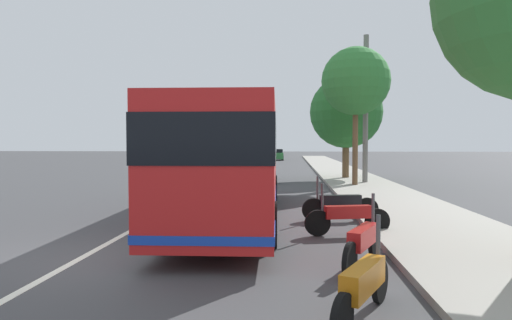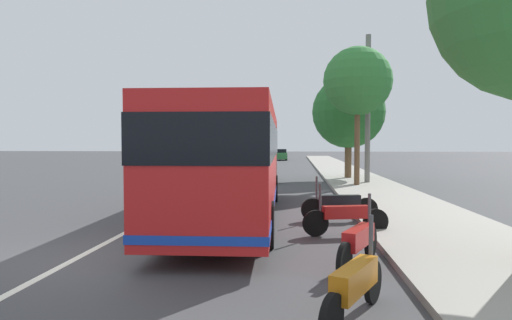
# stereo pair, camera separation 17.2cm
# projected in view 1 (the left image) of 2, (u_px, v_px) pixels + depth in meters

# --- Properties ---
(ground_plane) EXTENTS (220.00, 220.00, 0.00)m
(ground_plane) POSITION_uv_depth(u_px,v_px,m) (80.00, 259.00, 8.47)
(ground_plane) COLOR #424244
(sidewalk_curb) EXTENTS (110.00, 3.60, 0.14)m
(sidewalk_curb) POSITION_uv_depth(u_px,v_px,m) (382.00, 196.00, 17.83)
(sidewalk_curb) COLOR #9E998E
(sidewalk_curb) RESTS_ON ground
(lane_divider_line) EXTENTS (110.00, 0.16, 0.01)m
(lane_divider_line) POSITION_uv_depth(u_px,v_px,m) (194.00, 196.00, 18.43)
(lane_divider_line) COLOR silver
(lane_divider_line) RESTS_ON ground
(coach_bus) EXTENTS (11.68, 2.81, 3.12)m
(coach_bus) POSITION_uv_depth(u_px,v_px,m) (234.00, 157.00, 13.01)
(coach_bus) COLOR red
(coach_bus) RESTS_ON ground
(motorcycle_nearest_curb) EXTENTS (1.95, 1.01, 1.24)m
(motorcycle_nearest_curb) POSITION_uv_depth(u_px,v_px,m) (364.00, 285.00, 5.47)
(motorcycle_nearest_curb) COLOR black
(motorcycle_nearest_curb) RESTS_ON ground
(motorcycle_far_end) EXTENTS (2.07, 0.99, 1.26)m
(motorcycle_far_end) POSITION_uv_depth(u_px,v_px,m) (363.00, 242.00, 7.82)
(motorcycle_far_end) COLOR black
(motorcycle_far_end) RESTS_ON ground
(motorcycle_mid_row) EXTENTS (0.57, 2.09, 1.26)m
(motorcycle_mid_row) POSITION_uv_depth(u_px,v_px,m) (347.00, 216.00, 10.61)
(motorcycle_mid_row) COLOR black
(motorcycle_mid_row) RESTS_ON ground
(motorcycle_by_tree) EXTENTS (0.44, 2.21, 1.28)m
(motorcycle_by_tree) POSITION_uv_depth(u_px,v_px,m) (340.00, 204.00, 12.62)
(motorcycle_by_tree) COLOR black
(motorcycle_by_tree) RESTS_ON ground
(car_side_street) EXTENTS (4.24, 2.11, 1.47)m
(car_side_street) POSITION_uv_depth(u_px,v_px,m) (257.00, 169.00, 25.72)
(car_side_street) COLOR gray
(car_side_street) RESTS_ON ground
(car_oncoming) EXTENTS (4.22, 1.85, 1.42)m
(car_oncoming) POSITION_uv_depth(u_px,v_px,m) (230.00, 159.00, 43.90)
(car_oncoming) COLOR black
(car_oncoming) RESTS_ON ground
(car_ahead_same_lane) EXTENTS (4.30, 2.02, 1.45)m
(car_ahead_same_lane) POSITION_uv_depth(u_px,v_px,m) (276.00, 155.00, 57.82)
(car_ahead_same_lane) COLOR #2D7238
(car_ahead_same_lane) RESTS_ON ground
(roadside_tree_mid_block) EXTENTS (3.38, 3.38, 6.99)m
(roadside_tree_mid_block) POSITION_uv_depth(u_px,v_px,m) (356.00, 82.00, 21.88)
(roadside_tree_mid_block) COLOR brown
(roadside_tree_mid_block) RESTS_ON ground
(roadside_tree_far_block) EXTENTS (4.35, 4.35, 6.27)m
(roadside_tree_far_block) POSITION_uv_depth(u_px,v_px,m) (346.00, 112.00, 26.63)
(roadside_tree_far_block) COLOR brown
(roadside_tree_far_block) RESTS_ON ground
(utility_pole) EXTENTS (0.28, 0.28, 7.93)m
(utility_pole) POSITION_uv_depth(u_px,v_px,m) (366.00, 110.00, 23.43)
(utility_pole) COLOR slate
(utility_pole) RESTS_ON ground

